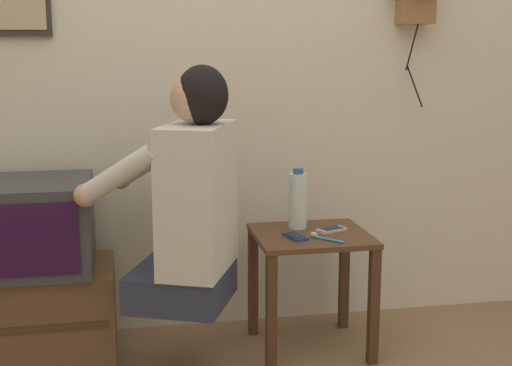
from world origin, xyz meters
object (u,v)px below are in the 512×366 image
(cell_phone_spare, at_px, (332,229))
(toothbrush, at_px, (325,238))
(cell_phone_held, at_px, (295,236))
(television, at_px, (35,225))
(person, at_px, (190,198))
(water_bottle, at_px, (298,200))

(cell_phone_spare, height_order, toothbrush, toothbrush)
(cell_phone_held, distance_m, toothbrush, 0.12)
(television, bearing_deg, person, -21.33)
(person, height_order, cell_phone_spare, person)
(cell_phone_spare, bearing_deg, water_bottle, -142.92)
(cell_phone_spare, bearing_deg, cell_phone_held, -88.94)
(television, height_order, cell_phone_held, television)
(cell_phone_spare, bearing_deg, person, -97.04)
(cell_phone_held, height_order, water_bottle, water_bottle)
(television, bearing_deg, cell_phone_held, -7.95)
(toothbrush, bearing_deg, television, 127.74)
(person, relative_size, cell_phone_held, 6.83)
(person, bearing_deg, television, 91.43)
(person, xyz_separation_m, water_bottle, (0.48, 0.24, -0.08))
(person, bearing_deg, cell_phone_held, -55.52)
(person, xyz_separation_m, cell_phone_held, (0.44, 0.09, -0.20))
(cell_phone_spare, bearing_deg, television, -115.49)
(cell_phone_held, height_order, toothbrush, toothbrush)
(toothbrush, bearing_deg, water_bottle, 64.08)
(cell_phone_spare, bearing_deg, toothbrush, -49.30)
(television, relative_size, cell_phone_spare, 3.43)
(cell_phone_held, distance_m, water_bottle, 0.20)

